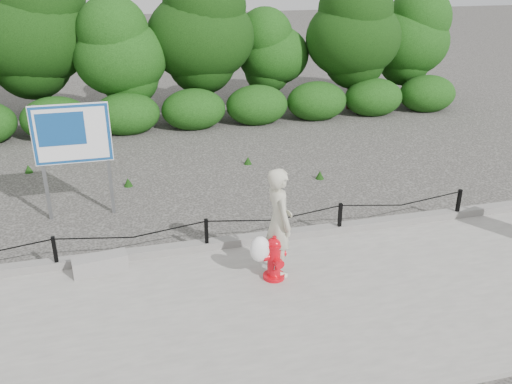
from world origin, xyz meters
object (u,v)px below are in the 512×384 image
object	(u,v)px
concrete_block	(100,264)
advertising_sign	(72,139)
pedestrian	(278,224)
fire_hydrant	(274,259)

from	to	relation	value
concrete_block	advertising_sign	bearing A→B (deg)	98.50
pedestrian	concrete_block	size ratio (longest dim) A/B	2.07
fire_hydrant	pedestrian	world-z (taller)	pedestrian
advertising_sign	pedestrian	bearing A→B (deg)	-44.56
pedestrian	advertising_sign	distance (m)	4.50
concrete_block	fire_hydrant	bearing A→B (deg)	-19.08
fire_hydrant	advertising_sign	size ratio (longest dim) A/B	0.32
fire_hydrant	concrete_block	bearing A→B (deg)	150.37
pedestrian	advertising_sign	xyz separation A→B (m)	(-3.14, 3.15, 0.67)
concrete_block	advertising_sign	xyz separation A→B (m)	(-0.36, 2.38, 1.42)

